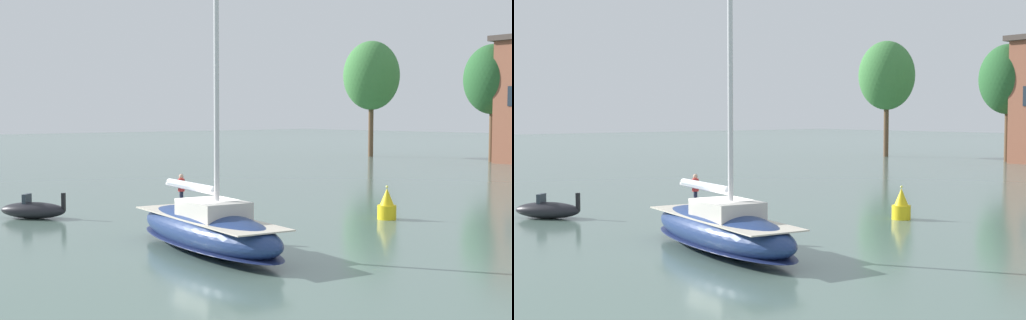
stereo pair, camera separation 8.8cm
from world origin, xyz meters
The scene contains 6 objects.
ground_plane centered at (0.00, 0.00, 0.00)m, with size 400.00×400.00×0.00m, color slate.
tree_shore_left centered at (-26.00, 66.77, 11.08)m, with size 7.69×7.69×15.83m.
tree_shore_center centered at (-44.44, 63.56, 12.22)m, with size 8.48×8.48×17.46m.
sailboat_main centered at (0.03, 0.00, 1.12)m, with size 12.43×5.14×16.56m.
motor_tender centered at (-15.54, -1.87, 0.52)m, with size 4.29×3.99×1.61m.
channel_buoy centered at (-1.17, 14.50, 0.83)m, with size 1.15×1.15×2.08m.
Camera 1 is at (26.69, -19.63, 6.43)m, focal length 50.00 mm.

